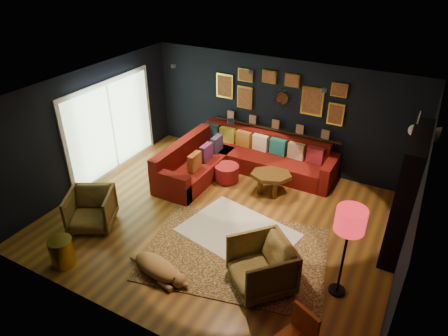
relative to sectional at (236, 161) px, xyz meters
The scene contains 20 objects.
floor 1.94m from the sectional, 71.24° to the right, with size 6.50×6.50×0.00m, color #945B1B.
room_walls 2.29m from the sectional, 71.24° to the right, with size 6.50×6.50×6.50m.
sectional is the anchor object (origin of this frame).
ledge 1.22m from the sectional, 54.82° to the left, with size 3.20×0.12×0.04m, color black.
gallery_wall 1.84m from the sectional, 56.49° to the left, with size 3.15×0.04×1.02m.
sunburst_mirror 1.80m from the sectional, 51.91° to the left, with size 0.47×0.16×0.47m.
fireplace 3.88m from the sectional, 13.77° to the right, with size 0.31×1.60×2.20m.
deer_head 4.15m from the sectional, ahead, with size 0.50×0.28×0.45m.
sliding_door 2.97m from the sectional, 155.08° to the right, with size 0.06×2.80×2.20m.
ceiling_spots 2.53m from the sectional, 58.65° to the right, with size 3.30×2.50×0.06m.
shag_rug 2.30m from the sectional, 61.68° to the right, with size 2.03×1.48×0.03m, color silver.
leopard_rug 2.86m from the sectional, 62.74° to the right, with size 3.14×2.24×0.02m, color tan.
coffee_table 1.15m from the sectional, 21.28° to the right, with size 1.10×0.96×0.46m.
pouf 0.44m from the sectional, 90.78° to the right, with size 0.55×0.55×0.36m, color maroon.
armchair_left 3.48m from the sectional, 115.55° to the right, with size 0.81×0.76×0.84m, color #A9873A.
armchair_right 3.61m from the sectional, 56.54° to the right, with size 0.89×0.83×0.91m, color #A9873A.
gold_stool 4.33m from the sectional, 105.99° to the right, with size 0.41×0.41×0.51m, color gold.
orange_chair 4.96m from the sectional, 53.63° to the right, with size 0.54×0.54×0.87m.
floor_lamp 4.15m from the sectional, 39.29° to the right, with size 0.44×0.44×1.60m.
dog 3.63m from the sectional, 84.14° to the right, with size 1.27×0.63×0.40m, color #B47645, non-canonical shape.
Camera 1 is at (3.08, -5.57, 4.88)m, focal length 32.00 mm.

